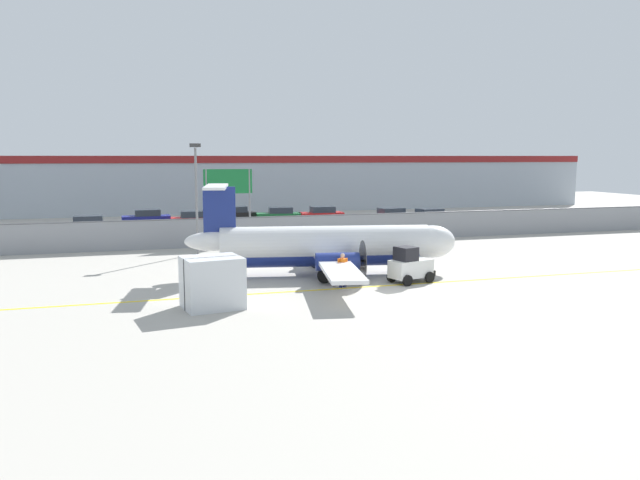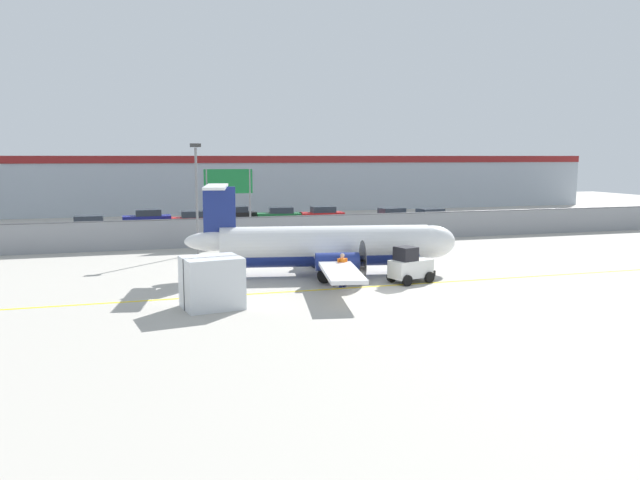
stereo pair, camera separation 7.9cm
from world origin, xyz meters
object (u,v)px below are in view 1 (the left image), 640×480
Objects in this scene: traffic_cone_near_right at (391,257)px; apron_light_pole at (196,189)px; parked_car_1 at (147,218)px; parked_car_5 at (321,215)px; parked_car_0 at (90,226)px; commuter_airplane at (330,246)px; parked_car_4 at (279,216)px; cargo_container at (212,283)px; parked_car_2 at (195,220)px; traffic_cone_near_left at (340,261)px; parked_car_6 at (390,217)px; parked_car_7 at (431,217)px; baggage_tug at (410,266)px; ground_crew_worker at (343,268)px; highway_sign at (228,188)px; parked_car_3 at (234,215)px.

apron_light_pole is at bearing 149.09° from traffic_cone_near_right.
parked_car_1 and parked_car_5 have the same top height.
apron_light_pole is (2.96, -16.31, 3.41)m from parked_car_1.
parked_car_1 is at bearing 46.87° from parked_car_0.
commuter_airplane is 3.66× the size of parked_car_4.
cargo_container reaches higher than parked_car_2.
parked_car_1 is (-10.55, 23.56, 0.58)m from traffic_cone_near_left.
parked_car_6 is at bearing 0.43° from parked_car_0.
parked_car_1 is 0.98× the size of parked_car_6.
parked_car_2 is 21.26m from parked_car_7.
commuter_airplane is 3.70× the size of parked_car_6.
baggage_tug is 1.50× the size of ground_crew_worker.
parked_car_6 and parked_car_7 have the same top height.
parked_car_7 is at bearing -2.85° from parked_car_0.
commuter_airplane is 3.75× the size of parked_car_2.
apron_light_pole is 5.42m from highway_sign.
ground_crew_worker is 28.04m from parked_car_7.
parked_car_7 is (14.44, 17.21, 0.58)m from traffic_cone_near_left.
parked_car_5 is 0.58× the size of apron_light_pole.
traffic_cone_near_right is at bearing -61.22° from parked_car_2.
ground_crew_worker is 8.23m from traffic_cone_near_right.
apron_light_pole reaches higher than parked_car_6.
parked_car_0 reaches higher than traffic_cone_near_right.
parked_car_0 is at bearing 128.60° from traffic_cone_near_left.
parked_car_6 is (5.61, -3.48, 0.00)m from parked_car_5.
commuter_airplane is 2.21× the size of apron_light_pole.
parked_car_3 is (-4.37, 30.55, 0.04)m from baggage_tug.
parked_car_3 is at bearing -171.34° from parked_car_1.
parked_car_7 is 0.80× the size of highway_sign.
traffic_cone_near_right is 14.54m from highway_sign.
parked_car_3 is (8.09, 1.44, 0.00)m from parked_car_1.
parked_car_1 is 8.21m from parked_car_3.
ground_crew_worker is at bearing -86.57° from commuter_airplane.
traffic_cone_near_left is 0.15× the size of parked_car_5.
parked_car_1 is at bearing -2.65° from parked_car_5.
traffic_cone_near_left is 25.82m from parked_car_1.
commuter_airplane is 25.38m from parked_car_4.
highway_sign is (-6.35, -10.90, 3.24)m from parked_car_4.
highway_sign reaches higher than baggage_tug.
parked_car_3 is (-5.95, 24.38, 0.58)m from traffic_cone_near_right.
cargo_container is 0.62× the size of parked_car_4.
baggage_tug is at bearing 64.11° from parked_car_6.
parked_car_5 is at bearing -37.00° from parked_car_6.
parked_car_7 is 24.41m from apron_light_pole.
traffic_cone_near_left is 0.15× the size of parked_car_2.
parked_car_3 is 0.77× the size of highway_sign.
baggage_tug is 3.99× the size of traffic_cone_near_left.
ground_crew_worker is 7.10m from cargo_container.
apron_light_pole is 1.32× the size of highway_sign.
parked_car_2 reaches higher than traffic_cone_near_left.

